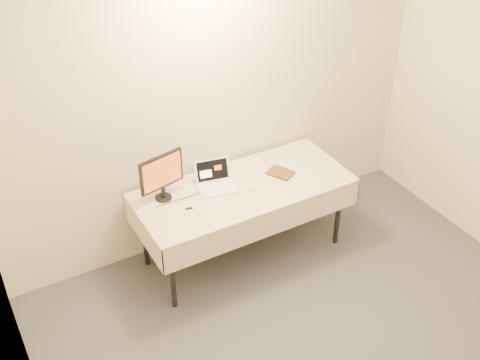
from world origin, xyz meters
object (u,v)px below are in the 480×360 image
table (244,193)px  book (276,168)px  monitor (162,174)px  laptop (215,181)px

table → book: book is taller
table → monitor: 0.75m
table → monitor: (-0.66, 0.18, 0.30)m
monitor → laptop: bearing=-18.6°
laptop → book: bearing=-6.5°
table → laptop: (-0.20, 0.13, 0.11)m
book → monitor: bearing=139.8°
laptop → monitor: size_ratio=0.85×
monitor → book: monitor is taller
table → laptop: size_ratio=5.30×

